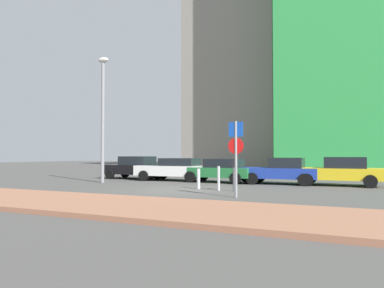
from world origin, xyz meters
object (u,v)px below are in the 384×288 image
object	(u,v)px
parked_car_black	(137,167)
parked_car_yellow	(340,171)
traffic_bollard_near	(199,179)
parked_car_blue	(282,171)
parking_meter	(234,171)
street_lamp	(103,109)
parking_sign_post	(236,149)
traffic_bollard_mid	(219,178)
parked_car_green	(220,170)
parked_car_white	(175,169)

from	to	relation	value
parked_car_black	parked_car_yellow	world-z (taller)	parked_car_black
parked_car_yellow	traffic_bollard_near	size ratio (longest dim) A/B	4.58
parked_car_blue	traffic_bollard_near	xyz separation A→B (m)	(-2.96, -4.54, -0.26)
parked_car_yellow	parked_car_black	bearing A→B (deg)	179.96
parking_meter	street_lamp	size ratio (longest dim) A/B	0.19
parking_sign_post	traffic_bollard_mid	world-z (taller)	parking_sign_post
parked_car_green	parking_meter	size ratio (longest dim) A/B	3.10
parking_sign_post	street_lamp	distance (m)	10.32
parked_car_green	parking_sign_post	distance (m)	7.62
parked_car_blue	traffic_bollard_near	bearing A→B (deg)	-123.13
parked_car_blue	parked_car_black	bearing A→B (deg)	178.76
parked_car_black	parked_car_white	bearing A→B (deg)	-7.54
traffic_bollard_mid	parking_meter	bearing A→B (deg)	-2.98
parked_car_yellow	parked_car_green	bearing A→B (deg)	-175.44
parked_car_blue	parked_car_white	bearing A→B (deg)	-178.26
parked_car_black	parking_meter	size ratio (longest dim) A/B	3.37
parked_car_green	parked_car_black	bearing A→B (deg)	175.07
parked_car_black	parked_car_blue	size ratio (longest dim) A/B	1.14
parked_car_white	traffic_bollard_mid	size ratio (longest dim) A/B	4.29
traffic_bollard_near	traffic_bollard_mid	size ratio (longest dim) A/B	0.87
street_lamp	parked_car_green	bearing A→B (deg)	26.69
street_lamp	traffic_bollard_mid	distance (m)	8.69
parked_car_black	traffic_bollard_near	bearing A→B (deg)	-35.60
parking_meter	street_lamp	bearing A→B (deg)	169.75
parked_car_yellow	street_lamp	bearing A→B (deg)	-164.15
parked_car_white	parked_car_blue	world-z (taller)	parked_car_blue
parked_car_white	street_lamp	world-z (taller)	street_lamp
traffic_bollard_near	traffic_bollard_mid	bearing A→B (deg)	-14.92
parking_sign_post	parking_meter	xyz separation A→B (m)	(-0.85, 2.24, -0.92)
parked_car_white	parked_car_yellow	size ratio (longest dim) A/B	1.08
traffic_bollard_mid	parked_car_blue	bearing A→B (deg)	69.21
parking_meter	traffic_bollard_near	size ratio (longest dim) A/B	1.44
parked_car_green	parking_meter	bearing A→B (deg)	-62.15
street_lamp	parked_car_white	bearing A→B (deg)	46.16
parked_car_black	parked_car_yellow	size ratio (longest dim) A/B	1.06
parking_sign_post	street_lamp	world-z (taller)	street_lamp
parked_car_white	street_lamp	xyz separation A→B (m)	(-3.03, -3.15, 3.51)
parking_sign_post	traffic_bollard_mid	size ratio (longest dim) A/B	2.63
parked_car_green	traffic_bollard_near	size ratio (longest dim) A/B	4.46
parked_car_green	street_lamp	bearing A→B (deg)	-153.31
parking_sign_post	traffic_bollard_near	world-z (taller)	parking_sign_post
parked_car_blue	traffic_bollard_mid	bearing A→B (deg)	-110.79
parking_sign_post	traffic_bollard_mid	distance (m)	3.04
parked_car_black	parking_meter	world-z (taller)	parked_car_black
parking_meter	traffic_bollard_mid	xyz separation A→B (m)	(-0.73, 0.04, -0.34)
parking_sign_post	traffic_bollard_near	bearing A→B (deg)	136.40
parked_car_blue	parked_car_yellow	world-z (taller)	parked_car_yellow
parked_car_black	parked_car_blue	bearing A→B (deg)	-1.24
parked_car_green	parked_car_yellow	bearing A→B (deg)	4.56
parked_car_black	parking_meter	xyz separation A→B (m)	(8.49, -5.09, 0.12)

